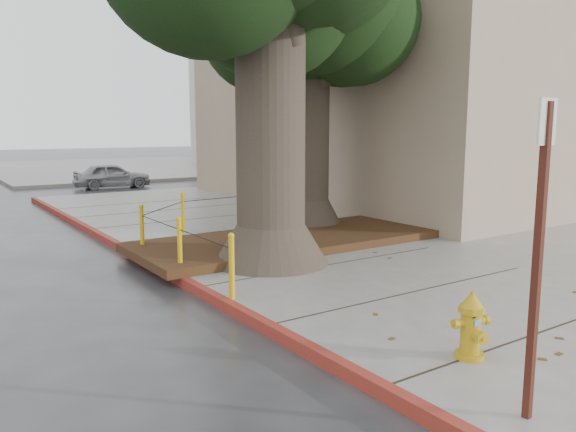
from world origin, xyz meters
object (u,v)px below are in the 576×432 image
(fire_hydrant, at_px, (471,326))
(signpost, at_px, (539,243))
(car_silver, at_px, (112,176))
(car_red, at_px, (282,169))

(fire_hydrant, relative_size, signpost, 0.28)
(car_silver, xyz_separation_m, car_red, (7.83, -1.27, 0.04))
(signpost, distance_m, car_silver, 21.74)
(fire_hydrant, xyz_separation_m, car_silver, (2.50, 20.44, 0.04))
(signpost, height_order, car_red, signpost)
(signpost, bearing_deg, car_red, 56.49)
(signpost, height_order, car_silver, signpost)
(fire_hydrant, height_order, signpost, signpost)
(signpost, bearing_deg, fire_hydrant, 54.81)
(car_silver, bearing_deg, signpost, 177.99)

